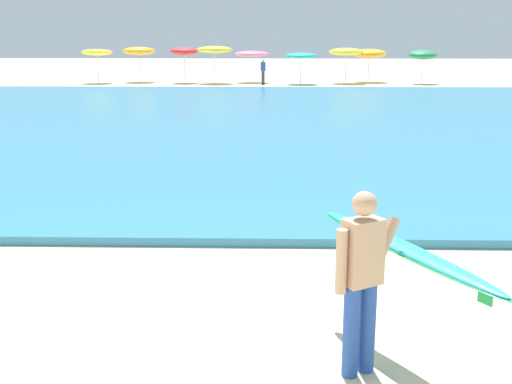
{
  "coord_description": "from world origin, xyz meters",
  "views": [
    {
      "loc": [
        2.28,
        -4.43,
        3.04
      ],
      "look_at": [
        2.09,
        3.42,
        1.1
      ],
      "focal_mm": 44.78,
      "sensor_mm": 36.0,
      "label": 1
    }
  ],
  "objects": [
    {
      "name": "sea",
      "position": [
        0.0,
        18.46,
        0.07
      ],
      "size": [
        120.0,
        28.0,
        0.14
      ],
      "primitive_type": "cube",
      "color": "teal",
      "rests_on": "ground"
    },
    {
      "name": "surfer_with_board",
      "position": [
        3.27,
        1.03,
        1.02
      ],
      "size": [
        1.49,
        2.26,
        1.73
      ],
      "color": "#284CA3",
      "rests_on": "ground"
    },
    {
      "name": "beach_umbrella_0",
      "position": [
        -8.86,
        36.91,
        1.93
      ],
      "size": [
        1.97,
        1.99,
        2.2
      ],
      "color": "beige",
      "rests_on": "ground"
    },
    {
      "name": "beach_umbrella_1",
      "position": [
        -6.39,
        37.95,
        1.99
      ],
      "size": [
        2.1,
        2.1,
        2.28
      ],
      "color": "beige",
      "rests_on": "ground"
    },
    {
      "name": "beach_umbrella_2",
      "position": [
        -3.32,
        37.24,
        1.99
      ],
      "size": [
        1.82,
        1.83,
        2.26
      ],
      "color": "beige",
      "rests_on": "ground"
    },
    {
      "name": "beach_umbrella_3",
      "position": [
        -1.35,
        36.93,
        2.1
      ],
      "size": [
        2.27,
        2.29,
        2.37
      ],
      "color": "beige",
      "rests_on": "ground"
    },
    {
      "name": "beach_umbrella_4",
      "position": [
        0.99,
        37.78,
        1.83
      ],
      "size": [
        2.18,
        2.19,
        2.03
      ],
      "color": "beige",
      "rests_on": "ground"
    },
    {
      "name": "beach_umbrella_5",
      "position": [
        4.11,
        36.36,
        1.76
      ],
      "size": [
        2.04,
        2.04,
        1.94
      ],
      "color": "beige",
      "rests_on": "ground"
    },
    {
      "name": "beach_umbrella_6",
      "position": [
        7.01,
        37.09,
        1.98
      ],
      "size": [
        2.21,
        2.21,
        2.23
      ],
      "color": "beige",
      "rests_on": "ground"
    },
    {
      "name": "beach_umbrella_7",
      "position": [
        8.64,
        38.24,
        1.84
      ],
      "size": [
        2.22,
        2.23,
        2.16
      ],
      "color": "beige",
      "rests_on": "ground"
    },
    {
      "name": "beach_umbrella_8",
      "position": [
        11.79,
        36.83,
        1.8
      ],
      "size": [
        1.76,
        1.79,
        2.14
      ],
      "color": "beige",
      "rests_on": "ground"
    },
    {
      "name": "beachgoer_near_row_left",
      "position": [
        1.75,
        35.81,
        0.84
      ],
      "size": [
        0.32,
        0.2,
        1.58
      ],
      "color": "#383842",
      "rests_on": "ground"
    }
  ]
}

